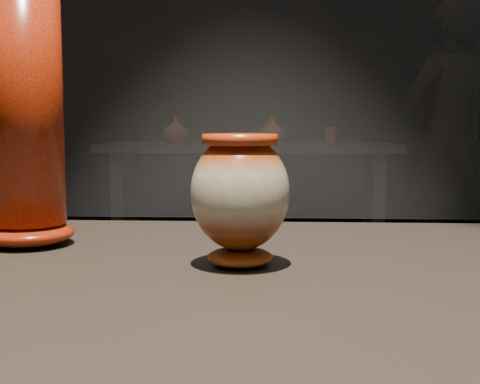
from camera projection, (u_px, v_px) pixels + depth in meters
The scene contains 7 objects.
main_vase at pixel (240, 194), 0.85m from camera, with size 0.17×0.17×0.17m.
tall_vase at pixel (23, 105), 0.97m from camera, with size 0.17×0.17×0.43m.
back_shelf at pixel (248, 182), 4.54m from camera, with size 2.00×0.60×0.90m.
back_vase_left at pixel (176, 130), 4.57m from camera, with size 0.17×0.17×0.18m, color #9A4116.
back_vase_mid at pixel (272, 130), 4.54m from camera, with size 0.18×0.18×0.18m, color #672509.
back_vase_right at pixel (330, 135), 4.53m from camera, with size 0.08×0.08×0.11m, color #9A4116.
visitor at pixel (447, 140), 4.41m from camera, with size 0.68×0.44×1.85m, color black.
Camera 1 is at (0.13, -0.80, 1.09)m, focal length 50.00 mm.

